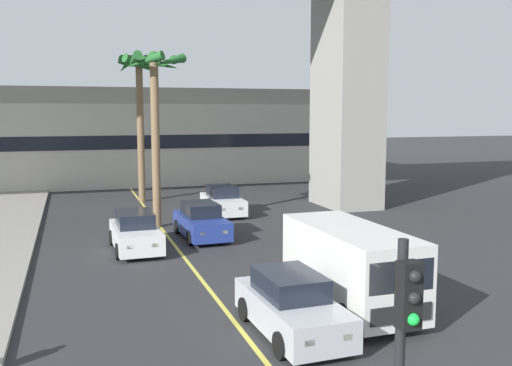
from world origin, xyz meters
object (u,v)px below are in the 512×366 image
at_px(car_queue_third, 223,201).
at_px(palm_tree_mid_median, 154,91).
at_px(car_queue_front, 291,306).
at_px(delivery_van, 350,265).
at_px(car_queue_second, 201,222).
at_px(car_queue_fourth, 135,233).
at_px(palm_tree_near_median, 140,86).

distance_m(car_queue_third, palm_tree_mid_median, 7.44).
relative_size(car_queue_front, palm_tree_mid_median, 0.49).
relative_size(car_queue_third, delivery_van, 0.78).
bearing_deg(palm_tree_mid_median, delivery_van, -75.07).
xyz_separation_m(car_queue_second, car_queue_fourth, (-3.04, -1.46, 0.00)).
bearing_deg(car_queue_second, delivery_van, -79.01).
bearing_deg(palm_tree_mid_median, car_queue_fourth, -108.84).
distance_m(car_queue_third, car_queue_fourth, 8.69).
height_order(car_queue_second, palm_tree_near_median, palm_tree_near_median).
bearing_deg(car_queue_fourth, car_queue_second, 25.63).
height_order(palm_tree_near_median, palm_tree_mid_median, palm_tree_near_median).
bearing_deg(palm_tree_near_median, palm_tree_mid_median, -91.89).
height_order(car_queue_front, car_queue_third, same).
bearing_deg(car_queue_fourth, delivery_van, -60.42).
height_order(car_queue_front, delivery_van, delivery_van).
relative_size(car_queue_third, palm_tree_mid_median, 0.49).
relative_size(car_queue_front, car_queue_second, 1.00).
height_order(car_queue_fourth, palm_tree_mid_median, palm_tree_mid_median).
bearing_deg(car_queue_second, car_queue_third, 65.95).
bearing_deg(car_queue_front, car_queue_second, 88.80).
distance_m(delivery_van, palm_tree_near_median, 22.62).
distance_m(car_queue_third, delivery_van, 15.71).
relative_size(car_queue_third, palm_tree_near_median, 0.46).
distance_m(car_queue_fourth, palm_tree_mid_median, 7.49).
height_order(car_queue_fourth, palm_tree_near_median, palm_tree_near_median).
bearing_deg(delivery_van, car_queue_fourth, 119.58).
bearing_deg(car_queue_third, car_queue_front, -98.81).
bearing_deg(delivery_van, car_queue_third, 88.67).
distance_m(car_queue_front, car_queue_fourth, 10.49).
bearing_deg(palm_tree_mid_median, palm_tree_near_median, 88.11).
bearing_deg(car_queue_second, palm_tree_near_median, 96.41).
xyz_separation_m(palm_tree_near_median, palm_tree_mid_median, (-0.27, -8.30, -0.54)).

